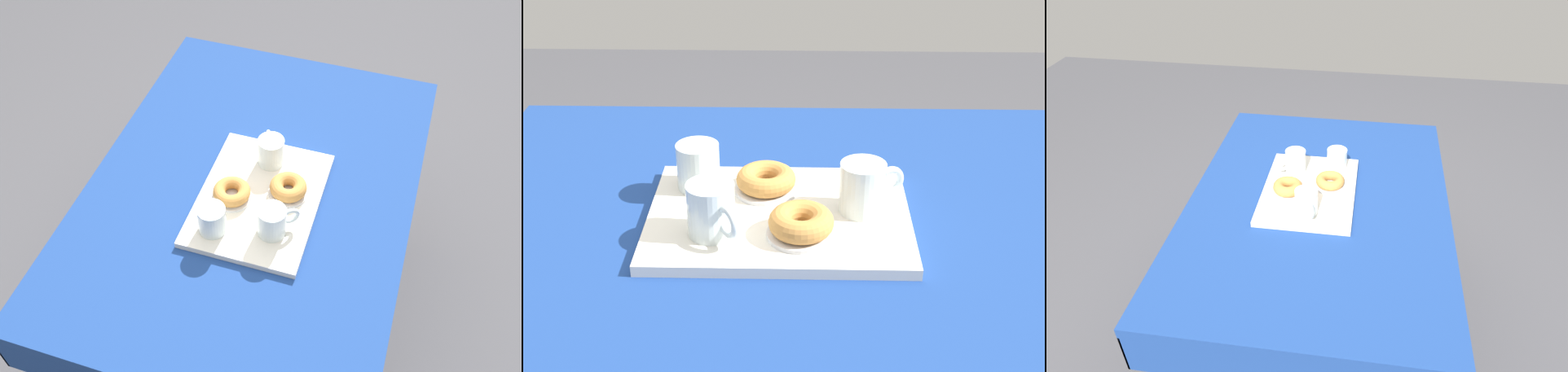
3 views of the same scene
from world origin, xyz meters
The scene contains 10 objects.
ground_plane centered at (0.00, 0.00, 0.00)m, with size 6.00×6.00×0.00m, color #47474C.
dining_table centered at (0.00, 0.00, 0.62)m, with size 1.26×0.92×0.72m.
serving_tray centered at (-0.04, -0.04, 0.73)m, with size 0.44×0.33×0.02m, color silver.
tea_mug_left centered at (-0.15, -0.11, 0.78)m, with size 0.09×0.11×0.09m.
tea_mug_right centered at (0.10, -0.03, 0.78)m, with size 0.11×0.08×0.09m.
water_glass_near centered at (-0.19, 0.05, 0.78)m, with size 0.08×0.08×0.08m.
donut_plate_left centered at (-0.07, 0.03, 0.74)m, with size 0.11×0.11×0.01m, color silver.
sugar_donut_left centered at (-0.07, 0.03, 0.76)m, with size 0.10×0.10×0.03m, color #BC7F3D.
donut_plate_right centered at (-0.01, -0.11, 0.74)m, with size 0.11×0.11×0.01m, color silver.
sugar_donut_right centered at (-0.01, -0.11, 0.77)m, with size 0.10×0.10×0.04m, color #BC7F3D.
Camera 1 is at (-1.07, -0.37, 2.02)m, focal length 41.38 mm.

